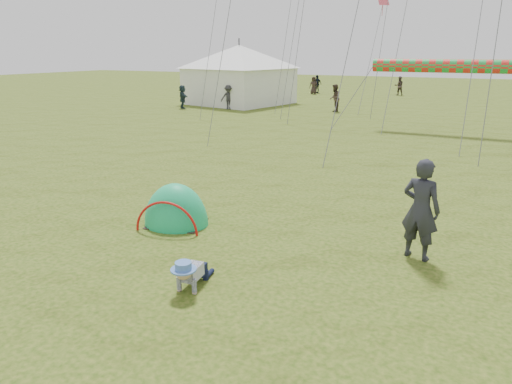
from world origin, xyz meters
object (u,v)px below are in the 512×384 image
at_px(crawling_toddler, 190,272).
at_px(popup_tent, 177,224).
at_px(event_marquee, 239,73).
at_px(standing_adult, 421,209).

height_order(crawling_toddler, popup_tent, popup_tent).
bearing_deg(event_marquee, standing_adult, -41.94).
distance_m(standing_adult, event_marquee, 27.50).
height_order(popup_tent, event_marquee, event_marquee).
bearing_deg(crawling_toddler, popup_tent, 123.86).
xyz_separation_m(crawling_toddler, popup_tent, (-1.97, 2.35, -0.29)).
bearing_deg(event_marquee, popup_tent, -52.36).
relative_size(crawling_toddler, popup_tent, 0.40).
xyz_separation_m(crawling_toddler, event_marquee, (-12.57, 25.39, 1.99)).
height_order(popup_tent, standing_adult, standing_adult).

